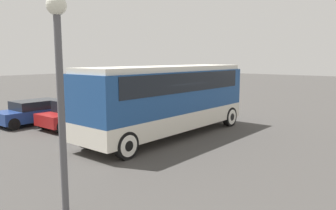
{
  "coord_description": "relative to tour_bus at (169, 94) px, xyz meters",
  "views": [
    {
      "loc": [
        -11.43,
        -9.45,
        3.58
      ],
      "look_at": [
        0.0,
        0.0,
        1.45
      ],
      "focal_mm": 35.0,
      "sensor_mm": 36.0,
      "label": 1
    }
  ],
  "objects": [
    {
      "name": "lamp_post",
      "position": [
        -7.46,
        -2.97,
        1.37
      ],
      "size": [
        0.44,
        0.44,
        4.93
      ],
      "color": "#515156",
      "rests_on": "ground_plane"
    },
    {
      "name": "parked_car_mid",
      "position": [
        4.48,
        5.6,
        -1.23
      ],
      "size": [
        4.43,
        1.86,
        1.4
      ],
      "color": "#7A6B5B",
      "rests_on": "ground_plane"
    },
    {
      "name": "tour_bus",
      "position": [
        0.0,
        0.0,
        0.0
      ],
      "size": [
        9.28,
        2.52,
        3.23
      ],
      "color": "silver",
      "rests_on": "ground_plane"
    },
    {
      "name": "parked_car_far",
      "position": [
        -2.29,
        7.51,
        -1.28
      ],
      "size": [
        4.53,
        1.8,
        1.29
      ],
      "color": "navy",
      "rests_on": "ground_plane"
    },
    {
      "name": "ground_plane",
      "position": [
        -0.1,
        -0.0,
        -1.93
      ],
      "size": [
        120.0,
        120.0,
        0.0
      ],
      "primitive_type": "plane",
      "color": "#423F3D"
    },
    {
      "name": "parked_car_near",
      "position": [
        -1.26,
        4.98,
        -1.22
      ],
      "size": [
        4.52,
        1.89,
        1.42
      ],
      "color": "maroon",
      "rests_on": "ground_plane"
    }
  ]
}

